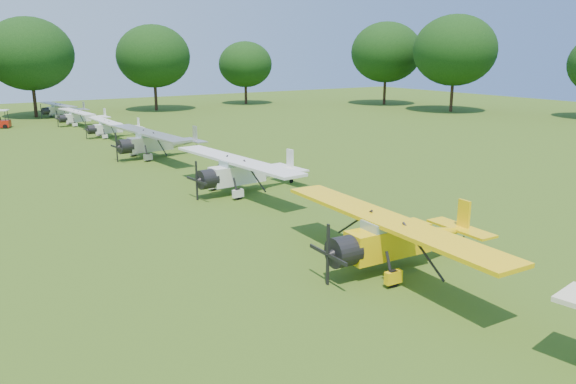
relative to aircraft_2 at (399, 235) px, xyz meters
The scene contains 8 objects.
ground 8.66m from the aircraft_2, 96.08° to the left, with size 160.00×160.00×0.00m, color #2A4D13.
tree_belt 11.22m from the aircraft_2, 72.88° to the left, with size 137.36×130.27×14.52m.
aircraft_2 is the anchor object (origin of this frame).
aircraft_3 14.62m from the aircraft_2, 86.62° to the left, with size 7.54×12.01×2.36m.
aircraft_4 28.84m from the aircraft_2, 89.34° to the left, with size 7.54×12.01×2.36m.
aircraft_5 42.08m from the aircraft_2, 89.39° to the left, with size 5.77×9.17×1.81m.
aircraft_6 53.19m from the aircraft_2, 90.01° to the left, with size 5.98×9.53×1.87m.
aircraft_7 63.20m from the aircraft_2, 90.05° to the left, with size 6.12×9.69×1.90m.
Camera 1 is at (-14.62, -24.17, 8.67)m, focal length 35.00 mm.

